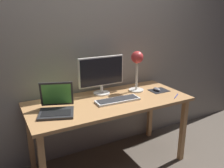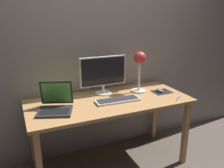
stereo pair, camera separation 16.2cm
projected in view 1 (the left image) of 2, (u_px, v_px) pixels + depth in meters
ground_plane at (109, 164)px, 2.52m from camera, size 4.80×4.80×0.00m
back_wall at (92, 39)px, 2.47m from camera, size 4.80×0.06×2.60m
desk at (109, 108)px, 2.32m from camera, size 1.60×0.70×0.74m
monitor at (101, 73)px, 2.41m from camera, size 0.50×0.17×0.40m
keyboard_main at (118, 100)px, 2.27m from camera, size 0.45×0.16×0.03m
laptop at (57, 104)px, 2.02m from camera, size 0.37×0.37×0.25m
desk_lamp at (137, 63)px, 2.48m from camera, size 0.16×0.16×0.44m
mousepad at (159, 91)px, 2.57m from camera, size 0.20×0.16×0.00m
mouse at (156, 89)px, 2.56m from camera, size 0.06×0.10×0.03m
pen at (176, 96)px, 2.40m from camera, size 0.12×0.09×0.01m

